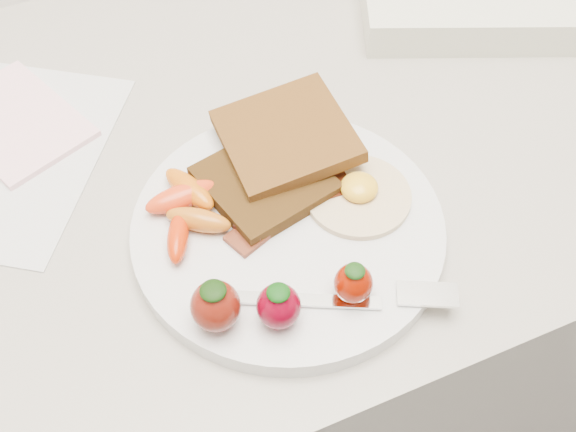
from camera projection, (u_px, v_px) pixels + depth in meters
name	position (u px, v px, depth m)	size (l,w,h in m)	color
counter	(262.00, 347.00, 1.07)	(2.00, 0.60, 0.90)	gray
plate	(288.00, 229.00, 0.63)	(0.27, 0.27, 0.02)	silver
toast_lower	(265.00, 181.00, 0.64)	(0.10, 0.10, 0.01)	black
toast_upper	(286.00, 136.00, 0.65)	(0.11, 0.11, 0.01)	#372205
fried_egg	(358.00, 193.00, 0.63)	(0.12, 0.12, 0.02)	silver
bacon_strips	(284.00, 201.00, 0.63)	(0.13, 0.09, 0.01)	#40140C
baby_carrots	(187.00, 207.00, 0.62)	(0.07, 0.11, 0.02)	red
strawberries	(268.00, 300.00, 0.55)	(0.14, 0.06, 0.05)	#621309
fork	(363.00, 297.00, 0.57)	(0.17, 0.08, 0.00)	silver
paper_sheet	(4.00, 153.00, 0.69)	(0.18, 0.24, 0.00)	silver
notepad	(15.00, 121.00, 0.71)	(0.10, 0.15, 0.01)	#FFC2CD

